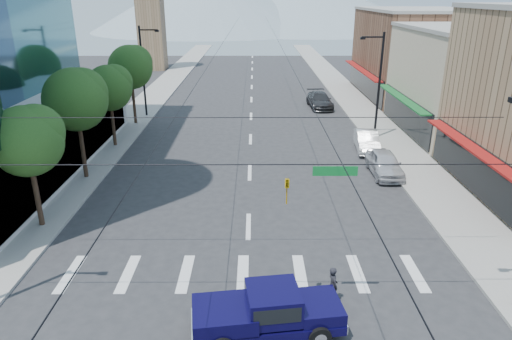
% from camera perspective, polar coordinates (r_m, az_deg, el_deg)
% --- Properties ---
extents(ground, '(160.00, 160.00, 0.00)m').
position_cam_1_polar(ground, '(19.95, -1.16, -15.21)').
color(ground, '#28282B').
rests_on(ground, ground).
extents(sidewalk_left, '(4.00, 120.00, 0.15)m').
position_cam_1_polar(sidewalk_left, '(58.59, -12.54, 9.06)').
color(sidewalk_left, gray).
rests_on(sidewalk_left, ground).
extents(sidewalk_right, '(4.00, 120.00, 0.15)m').
position_cam_1_polar(sidewalk_right, '(58.46, 11.43, 9.11)').
color(sidewalk_right, gray).
rests_on(sidewalk_right, ground).
extents(shop_mid, '(12.00, 14.00, 9.00)m').
position_cam_1_polar(shop_mid, '(45.24, 25.95, 9.72)').
color(shop_mid, tan).
rests_on(shop_mid, ground).
extents(shop_far, '(12.00, 18.00, 10.00)m').
position_cam_1_polar(shop_far, '(59.81, 19.52, 13.41)').
color(shop_far, brown).
rests_on(shop_far, ground).
extents(clock_tower, '(4.80, 4.80, 20.40)m').
position_cam_1_polar(clock_tower, '(79.87, -13.19, 19.76)').
color(clock_tower, '#8C6B4C').
rests_on(clock_tower, ground).
extents(mountain_right, '(90.00, 90.00, 18.00)m').
position_cam_1_polar(mountain_right, '(177.19, 6.53, 20.07)').
color(mountain_right, gray).
rests_on(mountain_right, ground).
extents(tree_near, '(3.65, 3.64, 6.71)m').
position_cam_1_polar(tree_near, '(25.84, -26.44, 3.56)').
color(tree_near, black).
rests_on(tree_near, ground).
extents(tree_midnear, '(4.09, 4.09, 7.52)m').
position_cam_1_polar(tree_midnear, '(31.92, -21.38, 8.44)').
color(tree_midnear, black).
rests_on(tree_midnear, ground).
extents(tree_midfar, '(3.65, 3.64, 6.71)m').
position_cam_1_polar(tree_midfar, '(38.53, -17.71, 9.93)').
color(tree_midfar, black).
rests_on(tree_midfar, ground).
extents(tree_far, '(4.09, 4.09, 7.52)m').
position_cam_1_polar(tree_far, '(45.07, -15.25, 12.46)').
color(tree_far, black).
rests_on(tree_far, ground).
extents(signal_rig, '(21.80, 0.20, 9.00)m').
position_cam_1_polar(signal_rig, '(16.69, -0.66, -4.33)').
color(signal_rig, black).
rests_on(signal_rig, ground).
extents(lamp_pole_nw, '(2.00, 0.25, 9.00)m').
position_cam_1_polar(lamp_pole_nw, '(47.86, -13.83, 12.26)').
color(lamp_pole_nw, black).
rests_on(lamp_pole_nw, ground).
extents(lamp_pole_ne, '(2.00, 0.25, 9.00)m').
position_cam_1_polar(lamp_pole_ne, '(40.04, 14.99, 10.53)').
color(lamp_pole_ne, black).
rests_on(lamp_pole_ne, ground).
extents(pickup_truck, '(5.78, 2.74, 1.89)m').
position_cam_1_polar(pickup_truck, '(17.47, 1.37, -17.22)').
color(pickup_truck, '#0A0735').
rests_on(pickup_truck, ground).
extents(pedestrian, '(0.53, 0.67, 1.62)m').
position_cam_1_polar(pedestrian, '(19.29, 9.58, -14.00)').
color(pedestrian, black).
rests_on(pedestrian, ground).
extents(parked_car_near, '(1.97, 4.83, 1.64)m').
position_cam_1_polar(parked_car_near, '(32.94, 15.77, 0.79)').
color(parked_car_near, silver).
rests_on(parked_car_near, ground).
extents(parked_car_mid, '(2.08, 4.87, 1.56)m').
position_cam_1_polar(parked_car_mid, '(37.87, 13.67, 3.56)').
color(parked_car_mid, white).
rests_on(parked_car_mid, ground).
extents(parked_car_far, '(2.67, 5.85, 1.66)m').
position_cam_1_polar(parked_car_far, '(51.64, 7.96, 8.63)').
color(parked_car_far, '#2C2C2F').
rests_on(parked_car_far, ground).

